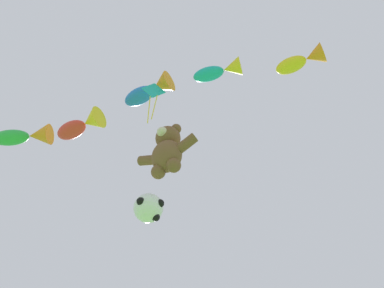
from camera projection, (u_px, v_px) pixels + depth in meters
name	position (u px, v px, depth m)	size (l,w,h in m)	color
teddy_bear_kite	(167.00, 150.00, 11.53)	(1.84, 0.81, 1.87)	brown
soccer_ball_kite	(149.00, 208.00, 10.31)	(0.79, 0.79, 0.73)	white
fish_kite_goldfin	(303.00, 60.00, 14.40)	(1.67, 0.74, 0.70)	yellow
fish_kite_teal	(220.00, 71.00, 15.01)	(1.81, 0.97, 0.67)	#19ADB2
fish_kite_cobalt	(150.00, 91.00, 15.60)	(1.93, 0.81, 0.80)	blue
fish_kite_crimson	(82.00, 125.00, 15.52)	(1.86, 0.85, 0.84)	red
fish_kite_emerald	(25.00, 136.00, 16.67)	(2.45, 1.61, 0.83)	green
diamond_kite	(153.00, 95.00, 14.74)	(0.66, 0.58, 2.30)	#19ADB2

